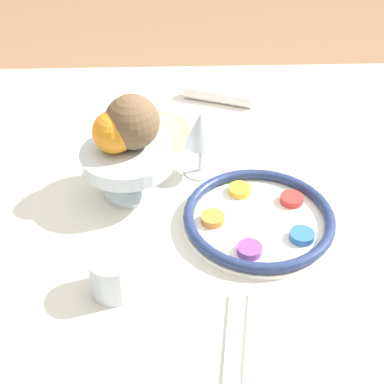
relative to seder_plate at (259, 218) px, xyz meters
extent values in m
plane|color=#99704C|center=(0.09, -0.13, -0.77)|extent=(8.00, 8.00, 0.00)
cube|color=silver|center=(0.09, -0.13, -0.39)|extent=(1.58, 1.10, 0.75)
cylinder|color=white|center=(0.00, 0.00, -0.01)|extent=(0.28, 0.28, 0.01)
torus|color=navy|center=(0.00, 0.00, 0.00)|extent=(0.28, 0.28, 0.02)
cylinder|color=orange|center=(0.09, 0.00, 0.00)|extent=(0.04, 0.04, 0.01)
cylinder|color=#844299|center=(0.03, 0.08, 0.00)|extent=(0.04, 0.04, 0.01)
cylinder|color=#2D6BB7|center=(-0.07, 0.05, 0.00)|extent=(0.04, 0.04, 0.01)
cylinder|color=red|center=(-0.07, -0.05, 0.00)|extent=(0.04, 0.04, 0.01)
cylinder|color=gold|center=(0.03, -0.08, 0.00)|extent=(0.04, 0.04, 0.01)
cylinder|color=silver|center=(0.10, -0.17, -0.01)|extent=(0.07, 0.07, 0.00)
cylinder|color=silver|center=(0.10, -0.17, 0.02)|extent=(0.01, 0.01, 0.07)
cone|color=silver|center=(0.10, -0.17, 0.09)|extent=(0.07, 0.07, 0.07)
cylinder|color=silver|center=(0.25, -0.10, -0.01)|extent=(0.10, 0.10, 0.01)
cylinder|color=silver|center=(0.25, -0.10, 0.03)|extent=(0.03, 0.03, 0.06)
cylinder|color=silver|center=(0.25, -0.10, 0.07)|extent=(0.18, 0.18, 0.03)
sphere|color=orange|center=(0.27, -0.11, 0.13)|extent=(0.08, 0.08, 0.08)
sphere|color=brown|center=(0.23, -0.12, 0.14)|extent=(0.11, 0.11, 0.11)
cylinder|color=tan|center=(0.21, -0.32, -0.01)|extent=(0.20, 0.20, 0.01)
cube|color=#D1B784|center=(0.21, -0.32, 0.00)|extent=(0.12, 0.12, 0.01)
cylinder|color=white|center=(0.04, -0.47, 0.00)|extent=(0.18, 0.10, 0.04)
cylinder|color=silver|center=(0.26, 0.15, 0.02)|extent=(0.08, 0.08, 0.07)
cube|color=silver|center=(0.04, 0.26, -0.01)|extent=(0.05, 0.17, 0.01)
cube|color=silver|center=(0.07, 0.26, -0.01)|extent=(0.05, 0.17, 0.01)
camera|label=1|loc=(0.15, 0.75, 0.67)|focal=50.00mm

